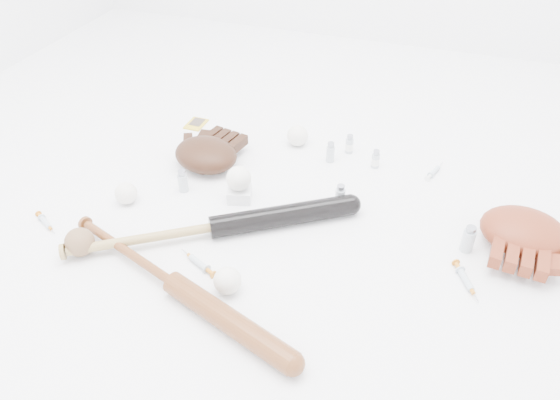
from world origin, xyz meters
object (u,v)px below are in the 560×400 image
(bat_wood, at_px, (174,284))
(glove_dark, at_px, (206,154))
(bat_dark, at_px, (213,227))
(pedestal, at_px, (240,194))

(bat_wood, height_order, glove_dark, glove_dark)
(bat_dark, bearing_deg, glove_dark, 84.78)
(bat_wood, relative_size, pedestal, 11.13)
(bat_dark, height_order, glove_dark, glove_dark)
(bat_dark, relative_size, bat_wood, 1.09)
(bat_dark, bearing_deg, bat_wood, -124.45)
(pedestal, bearing_deg, bat_dark, -91.03)
(bat_wood, bearing_deg, pedestal, 108.87)
(bat_dark, xyz_separation_m, pedestal, (0.00, 0.19, -0.01))
(glove_dark, xyz_separation_m, pedestal, (0.18, -0.13, -0.03))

